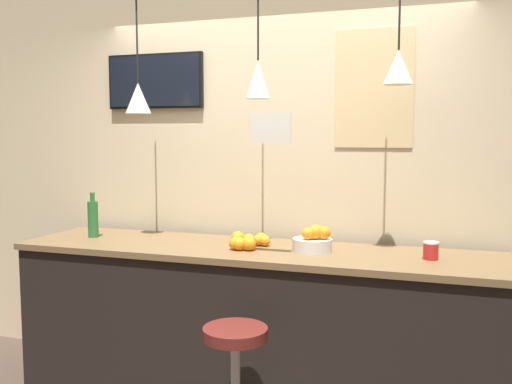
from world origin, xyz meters
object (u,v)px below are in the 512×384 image
(juice_bottle, at_px, (93,218))
(bar_stool, at_px, (235,370))
(mounted_tv, at_px, (155,81))
(fruit_bowl, at_px, (313,241))
(spread_jar, at_px, (431,251))

(juice_bottle, bearing_deg, bar_stool, -26.20)
(mounted_tv, bearing_deg, juice_bottle, -122.53)
(mounted_tv, bearing_deg, fruit_bowl, -18.39)
(bar_stool, height_order, juice_bottle, juice_bottle)
(spread_jar, distance_m, mounted_tv, 2.25)
(bar_stool, xyz_separation_m, mounted_tv, (-1.01, 1.05, 1.61))
(bar_stool, xyz_separation_m, fruit_bowl, (0.27, 0.62, 0.59))
(spread_jar, bearing_deg, fruit_bowl, -179.48)
(fruit_bowl, distance_m, spread_jar, 0.68)
(fruit_bowl, bearing_deg, juice_bottle, 179.77)
(juice_bottle, relative_size, mounted_tv, 0.41)
(juice_bottle, xyz_separation_m, spread_jar, (2.22, 0.00, -0.08))
(bar_stool, distance_m, fruit_bowl, 0.90)
(fruit_bowl, xyz_separation_m, spread_jar, (0.68, 0.01, -0.01))
(fruit_bowl, height_order, spread_jar, fruit_bowl)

